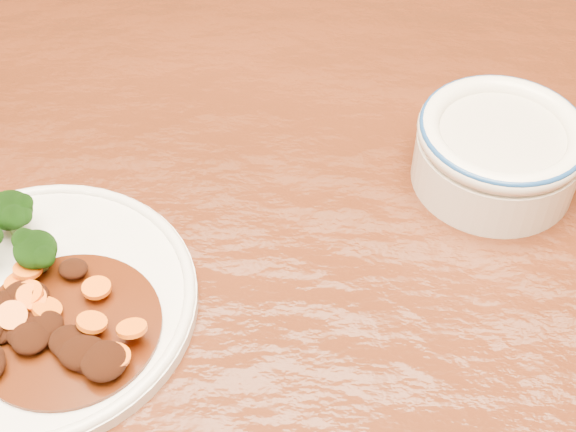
# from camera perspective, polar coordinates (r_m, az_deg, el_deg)

# --- Properties ---
(dining_table) EXTENTS (1.57, 1.02, 0.75)m
(dining_table) POSITION_cam_1_polar(r_m,az_deg,el_deg) (0.68, 0.76, -9.73)
(dining_table) COLOR #4E1F0D
(dining_table) RESTS_ON ground
(dinner_plate) EXTENTS (0.24, 0.24, 0.02)m
(dinner_plate) POSITION_cam_1_polar(r_m,az_deg,el_deg) (0.63, -17.57, -5.92)
(dinner_plate) COLOR white
(dinner_plate) RESTS_ON dining_table
(mince_stew) EXTENTS (0.14, 0.13, 0.03)m
(mince_stew) POSITION_cam_1_polar(r_m,az_deg,el_deg) (0.59, -17.15, -7.93)
(mince_stew) COLOR #401B06
(mince_stew) RESTS_ON dinner_plate
(dip_bowl) EXTENTS (0.14, 0.14, 0.06)m
(dip_bowl) POSITION_cam_1_polar(r_m,az_deg,el_deg) (0.69, 14.73, 4.62)
(dip_bowl) COLOR white
(dip_bowl) RESTS_ON dining_table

